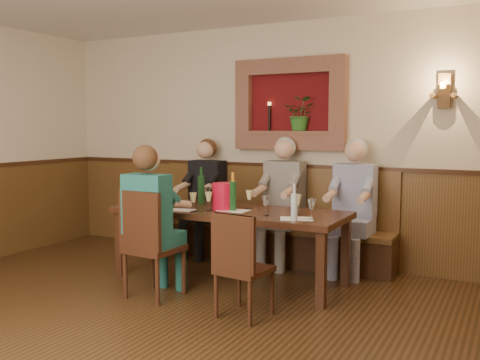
# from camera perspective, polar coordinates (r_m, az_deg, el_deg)

# --- Properties ---
(ground_plane) EXTENTS (6.00, 6.00, 0.00)m
(ground_plane) POSITION_cam_1_polar(r_m,az_deg,el_deg) (4.20, -13.96, -16.73)
(ground_plane) COLOR black
(ground_plane) RESTS_ON ground
(room_shell) EXTENTS (6.04, 6.04, 2.82)m
(room_shell) POSITION_cam_1_polar(r_m,az_deg,el_deg) (3.90, -14.64, 9.90)
(room_shell) COLOR beige
(room_shell) RESTS_ON ground
(wainscoting) EXTENTS (6.02, 6.02, 1.15)m
(wainscoting) POSITION_cam_1_polar(r_m,az_deg,el_deg) (4.01, -14.16, -8.96)
(wainscoting) COLOR #513417
(wainscoting) RESTS_ON ground
(wall_niche) EXTENTS (1.36, 0.30, 1.06)m
(wall_niche) POSITION_cam_1_polar(r_m,az_deg,el_deg) (6.29, 5.61, 7.66)
(wall_niche) COLOR #560C0F
(wall_niche) RESTS_ON ground
(wall_sconce) EXTENTS (0.25, 0.20, 0.35)m
(wall_sconce) POSITION_cam_1_polar(r_m,az_deg,el_deg) (5.86, 20.95, 8.78)
(wall_sconce) COLOR #513417
(wall_sconce) RESTS_ON ground
(dining_table) EXTENTS (2.40, 0.90, 0.75)m
(dining_table) POSITION_cam_1_polar(r_m,az_deg,el_deg) (5.48, -1.17, -3.90)
(dining_table) COLOR #3B1C11
(dining_table) RESTS_ON ground
(bench) EXTENTS (3.00, 0.45, 1.11)m
(bench) POSITION_cam_1_polar(r_m,az_deg,el_deg) (6.37, 2.95, -5.72)
(bench) COLOR #381E0F
(bench) RESTS_ON ground
(chair_near_left) EXTENTS (0.48, 0.48, 1.02)m
(chair_near_left) POSITION_cam_1_polar(r_m,az_deg,el_deg) (5.11, -9.25, -9.03)
(chair_near_left) COLOR #3B1C11
(chair_near_left) RESTS_ON ground
(chair_near_right) EXTENTS (0.44, 0.44, 0.89)m
(chair_near_right) POSITION_cam_1_polar(r_m,az_deg,el_deg) (4.55, 0.32, -11.31)
(chair_near_right) COLOR #3B1C11
(chair_near_right) RESTS_ON ground
(person_bench_left) EXTENTS (0.43, 0.52, 1.44)m
(person_bench_left) POSITION_cam_1_polar(r_m,az_deg,el_deg) (6.61, -3.92, -2.93)
(person_bench_left) COLOR black
(person_bench_left) RESTS_ON ground
(person_bench_mid) EXTENTS (0.44, 0.54, 1.47)m
(person_bench_mid) POSITION_cam_1_polar(r_m,az_deg,el_deg) (6.14, 4.43, -3.47)
(person_bench_mid) COLOR #595452
(person_bench_mid) RESTS_ON ground
(person_bench_right) EXTENTS (0.44, 0.54, 1.47)m
(person_bench_right) POSITION_cam_1_polar(r_m,az_deg,el_deg) (5.87, 11.86, -4.05)
(person_bench_right) COLOR navy
(person_bench_right) RESTS_ON ground
(person_chair_front) EXTENTS (0.42, 0.52, 1.43)m
(person_chair_front) POSITION_cam_1_polar(r_m,az_deg,el_deg) (5.05, -9.22, -5.78)
(person_chair_front) COLOR #1C5362
(person_chair_front) RESTS_ON ground
(spittoon_bucket) EXTENTS (0.26, 0.26, 0.27)m
(spittoon_bucket) POSITION_cam_1_polar(r_m,az_deg,el_deg) (5.44, -1.74, -1.74)
(spittoon_bucket) COLOR red
(spittoon_bucket) RESTS_ON dining_table
(wine_bottle_green_a) EXTENTS (0.08, 0.08, 0.39)m
(wine_bottle_green_a) POSITION_cam_1_polar(r_m,az_deg,el_deg) (5.35, -0.76, -1.62)
(wine_bottle_green_a) COLOR #19471E
(wine_bottle_green_a) RESTS_ON dining_table
(wine_bottle_green_b) EXTENTS (0.08, 0.08, 0.40)m
(wine_bottle_green_b) POSITION_cam_1_polar(r_m,az_deg,el_deg) (5.84, -4.16, -0.94)
(wine_bottle_green_b) COLOR #19471E
(wine_bottle_green_b) RESTS_ON dining_table
(water_bottle) EXTENTS (0.08, 0.08, 0.34)m
(water_bottle) POSITION_cam_1_polar(r_m,az_deg,el_deg) (4.81, 5.81, -2.78)
(water_bottle) COLOR silver
(water_bottle) RESTS_ON dining_table
(tasting_sheet_a) EXTENTS (0.33, 0.25, 0.00)m
(tasting_sheet_a) POSITION_cam_1_polar(r_m,az_deg,el_deg) (5.76, -9.00, -2.72)
(tasting_sheet_a) COLOR white
(tasting_sheet_a) RESTS_ON dining_table
(tasting_sheet_b) EXTENTS (0.31, 0.22, 0.00)m
(tasting_sheet_b) POSITION_cam_1_polar(r_m,az_deg,el_deg) (5.38, -0.66, -3.26)
(tasting_sheet_b) COLOR white
(tasting_sheet_b) RESTS_ON dining_table
(tasting_sheet_c) EXTENTS (0.35, 0.31, 0.00)m
(tasting_sheet_c) POSITION_cam_1_polar(r_m,az_deg,el_deg) (4.93, 6.05, -4.13)
(tasting_sheet_c) COLOR white
(tasting_sheet_c) RESTS_ON dining_table
(tasting_sheet_d) EXTENTS (0.28, 0.22, 0.00)m
(tasting_sheet_d) POSITION_cam_1_polar(r_m,az_deg,el_deg) (5.43, -6.21, -3.20)
(tasting_sheet_d) COLOR white
(tasting_sheet_d) RESTS_ON dining_table
(wine_glass_0) EXTENTS (0.08, 0.08, 0.19)m
(wine_glass_0) POSITION_cam_1_polar(r_m,az_deg,el_deg) (5.07, 2.76, -2.75)
(wine_glass_0) COLOR white
(wine_glass_0) RESTS_ON dining_table
(wine_glass_1) EXTENTS (0.08, 0.08, 0.19)m
(wine_glass_1) POSITION_cam_1_polar(r_m,az_deg,el_deg) (5.58, -7.25, -2.01)
(wine_glass_1) COLOR #ECE38D
(wine_glass_1) RESTS_ON dining_table
(wine_glass_2) EXTENTS (0.08, 0.08, 0.19)m
(wine_glass_2) POSITION_cam_1_polar(r_m,az_deg,el_deg) (5.16, 6.16, -2.62)
(wine_glass_2) COLOR #ECE38D
(wine_glass_2) RESTS_ON dining_table
(wine_glass_3) EXTENTS (0.08, 0.08, 0.19)m
(wine_glass_3) POSITION_cam_1_polar(r_m,az_deg,el_deg) (5.48, 0.99, -2.09)
(wine_glass_3) COLOR #ECE38D
(wine_glass_3) RESTS_ON dining_table
(wine_glass_4) EXTENTS (0.08, 0.08, 0.19)m
(wine_glass_4) POSITION_cam_1_polar(r_m,az_deg,el_deg) (5.30, -5.02, -2.39)
(wine_glass_4) COLOR #ECE38D
(wine_glass_4) RESTS_ON dining_table
(wine_glass_5) EXTENTS (0.08, 0.08, 0.19)m
(wine_glass_5) POSITION_cam_1_polar(r_m,az_deg,el_deg) (5.74, -3.48, -1.75)
(wine_glass_5) COLOR white
(wine_glass_5) RESTS_ON dining_table
(wine_glass_6) EXTENTS (0.08, 0.08, 0.19)m
(wine_glass_6) POSITION_cam_1_polar(r_m,az_deg,el_deg) (5.35, -3.36, -2.29)
(wine_glass_6) COLOR #ECE38D
(wine_glass_6) RESTS_ON dining_table
(wine_glass_7) EXTENTS (0.08, 0.08, 0.19)m
(wine_glass_7) POSITION_cam_1_polar(r_m,az_deg,el_deg) (5.92, -7.80, -1.56)
(wine_glass_7) COLOR white
(wine_glass_7) RESTS_ON dining_table
(wine_glass_8) EXTENTS (0.08, 0.08, 0.19)m
(wine_glass_8) POSITION_cam_1_polar(r_m,az_deg,el_deg) (4.89, 7.62, -3.11)
(wine_glass_8) COLOR white
(wine_glass_8) RESTS_ON dining_table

